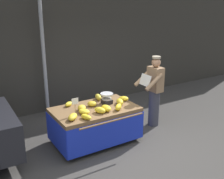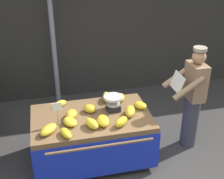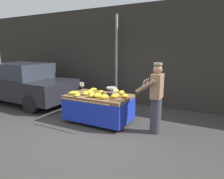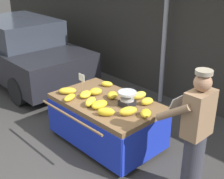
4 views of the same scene
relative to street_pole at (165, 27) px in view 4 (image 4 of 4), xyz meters
The scene contains 21 objects.
ground_plane 3.25m from the street_pole, 73.09° to the right, with size 60.00×60.00×0.00m, color #383533.
back_wall 0.93m from the street_pole, 26.47° to the left, with size 16.00×0.24×3.57m, color #2D2B26.
street_pole is the anchor object (origin of this frame).
banana_cart 2.22m from the street_pole, 78.47° to the right, with size 1.78×1.28×0.78m.
weighing_scale 2.09m from the street_pole, 67.76° to the right, with size 0.28×0.28×0.23m.
price_sign 2.11m from the street_pole, 92.71° to the right, with size 0.14×0.01×0.34m.
banana_bunch_0 2.37m from the street_pole, 76.66° to the right, with size 0.17×0.27×0.12m, color gold.
banana_bunch_1 1.72m from the street_pole, 90.96° to the right, with size 0.11×0.21×0.09m, color yellow.
banana_bunch_2 1.84m from the street_pole, 64.87° to the right, with size 0.11×0.26×0.13m, color yellow.
banana_bunch_3 2.47m from the street_pole, 90.46° to the right, with size 0.12×0.25×0.09m, color gold.
banana_bunch_4 1.98m from the street_pole, 59.46° to the right, with size 0.13×0.21×0.11m, color yellow.
banana_bunch_5 2.23m from the street_pole, 88.26° to the right, with size 0.16×0.24×0.10m, color yellow.
banana_bunch_6 2.36m from the street_pole, 96.20° to the right, with size 0.15×0.29×0.11m, color gold.
banana_bunch_7 2.34m from the street_pole, 58.19° to the right, with size 0.15×0.22×0.10m, color gold.
banana_bunch_8 2.00m from the street_pole, 77.65° to the right, with size 0.17×0.20×0.11m, color gold.
banana_bunch_9 2.05m from the street_pole, 86.93° to the right, with size 0.16×0.21×0.12m, color gold.
banana_bunch_10 2.51m from the street_pole, 71.52° to the right, with size 0.11×0.25×0.13m, color gold.
banana_bunch_11 2.37m from the street_pole, 64.67° to the right, with size 0.14×0.28×0.12m, color gold.
banana_bunch_12 2.37m from the street_pole, 80.98° to the right, with size 0.13×0.26×0.12m, color yellow.
vendor_person 2.87m from the street_pole, 44.12° to the right, with size 0.58×0.51×1.71m.
parked_car 3.60m from the street_pole, 155.02° to the right, with size 3.94×1.81×1.51m.
Camera 4 is at (2.78, -2.14, 2.85)m, focal length 48.82 mm.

